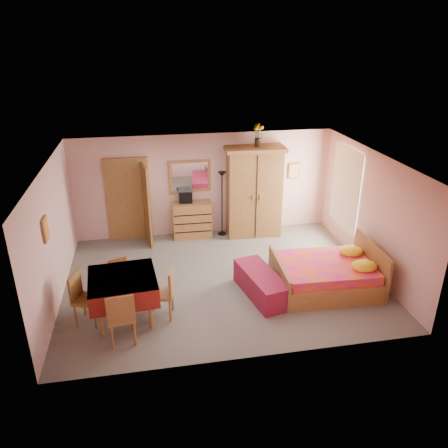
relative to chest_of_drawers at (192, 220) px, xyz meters
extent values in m
plane|color=slate|center=(0.36, -2.29, -0.46)|extent=(6.50, 6.50, 0.00)
plane|color=brown|center=(0.36, -2.29, 2.14)|extent=(6.50, 6.50, 0.00)
cube|color=#D19C98|center=(0.36, 0.21, 0.84)|extent=(6.50, 0.10, 2.60)
cube|color=#D19C98|center=(0.36, -4.79, 0.84)|extent=(6.50, 0.10, 2.60)
cube|color=#D19C98|center=(-2.89, -2.29, 0.84)|extent=(0.10, 5.00, 2.60)
cube|color=#D19C98|center=(3.61, -2.29, 0.84)|extent=(0.10, 5.00, 2.60)
cube|color=#9E6B35|center=(-1.54, 0.18, 0.57)|extent=(1.06, 0.12, 2.15)
cube|color=white|center=(3.57, -1.09, 0.99)|extent=(0.08, 1.40, 1.95)
cube|color=orange|center=(-2.86, -2.89, 1.24)|extent=(0.04, 0.32, 0.42)
cube|color=#D8BF59|center=(2.71, 0.18, 1.09)|extent=(0.30, 0.04, 0.40)
cube|color=#AA6D39|center=(0.00, 0.00, 0.00)|extent=(0.99, 0.51, 0.92)
cube|color=white|center=(0.00, 0.21, 1.09)|extent=(1.05, 0.11, 0.83)
cube|color=black|center=(-0.14, 0.05, 0.61)|extent=(0.34, 0.25, 0.30)
cube|color=black|center=(0.77, -0.02, 0.38)|extent=(0.28, 0.28, 1.68)
cube|color=olive|center=(1.57, -0.12, 0.69)|extent=(1.50, 0.82, 2.30)
cube|color=yellow|center=(1.64, -0.10, 2.12)|extent=(0.23, 0.23, 0.56)
cube|color=#CB137A|center=(2.37, -2.98, 0.01)|extent=(2.09, 1.68, 0.94)
cube|color=maroon|center=(1.02, -3.02, -0.21)|extent=(0.84, 1.57, 0.50)
cube|color=maroon|center=(-1.62, -3.31, -0.03)|extent=(1.27, 1.27, 0.86)
cube|color=#9B6234|center=(-1.65, -3.97, 0.04)|extent=(0.50, 0.50, 1.00)
cube|color=#A66938|center=(-1.68, -2.64, -0.05)|extent=(0.48, 0.48, 0.82)
cube|color=olive|center=(-2.25, -3.32, 0.03)|extent=(0.56, 0.56, 0.97)
cube|color=#A36E37|center=(-0.96, -3.37, 0.03)|extent=(0.52, 0.52, 0.98)
camera|label=1|loc=(-1.06, -10.22, 4.34)|focal=35.00mm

